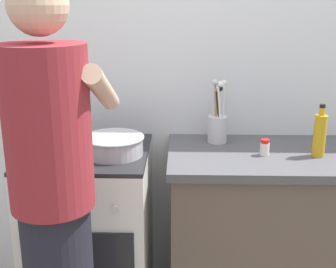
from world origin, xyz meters
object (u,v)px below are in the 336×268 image
spice_bottle (265,148)px  mixing_bowl (114,144)px  pot (58,140)px  oil_bottle (320,135)px  stove_range (92,233)px  person (55,214)px  utensil_crock (218,123)px

spice_bottle → mixing_bowl: bearing=-179.1°
pot → mixing_bowl: pot is taller
mixing_bowl → oil_bottle: (0.97, 0.00, 0.06)m
stove_range → mixing_bowl: (0.14, -0.05, 0.50)m
pot → mixing_bowl: bearing=-8.7°
stove_range → mixing_bowl: mixing_bowl is taller
stove_range → person: person is taller
mixing_bowl → utensil_crock: (0.51, 0.21, 0.05)m
stove_range → oil_bottle: 1.25m
person → mixing_bowl: bearing=75.8°
pot → person: person is taller
person → oil_bottle: bearing=26.6°
person → spice_bottle: bearing=33.1°
spice_bottle → person: size_ratio=0.05×
spice_bottle → person: bearing=-146.9°
pot → oil_bottle: (1.25, -0.04, 0.05)m
utensil_crock → person: (-0.65, -0.76, -0.14)m
mixing_bowl → spice_bottle: (0.72, 0.01, -0.01)m
mixing_bowl → pot: bearing=171.3°
mixing_bowl → person: (-0.14, -0.55, -0.09)m
stove_range → utensil_crock: size_ratio=2.72×
stove_range → oil_bottle: bearing=-2.2°
utensil_crock → spice_bottle: (0.21, -0.20, -0.07)m
mixing_bowl → utensil_crock: utensil_crock is taller
stove_range → spice_bottle: size_ratio=11.31×
mixing_bowl → spice_bottle: bearing=0.9°
stove_range → pot: (-0.14, -0.00, 0.51)m
stove_range → person: bearing=-90.0°
stove_range → spice_bottle: 0.99m
mixing_bowl → person: size_ratio=0.17×
pot → oil_bottle: bearing=-1.7°
pot → oil_bottle: 1.26m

